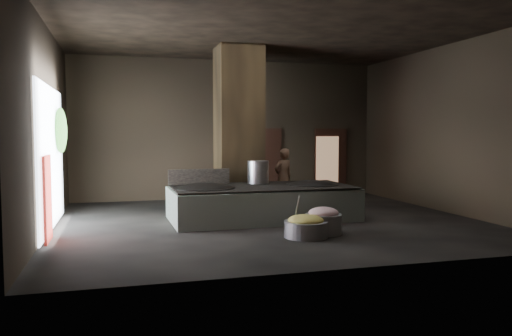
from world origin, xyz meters
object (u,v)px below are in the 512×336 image
object	(u,v)px
hearth_platform	(262,204)
cook	(283,177)
veg_basin	(306,229)
meat_basin	(323,224)
wok_right	(312,187)
wok_left	(205,191)
stock_pot	(258,172)

from	to	relation	value
hearth_platform	cook	bearing A→B (deg)	57.66
veg_basin	meat_basin	size ratio (longest dim) A/B	1.17
wok_right	cook	xyz separation A→B (m)	(-0.09, 2.05, 0.09)
wok_left	veg_basin	size ratio (longest dim) A/B	1.57
wok_right	wok_left	bearing A→B (deg)	-177.95
hearth_platform	wok_left	xyz separation A→B (m)	(-1.45, -0.05, 0.36)
stock_pot	veg_basin	bearing A→B (deg)	-85.62
stock_pot	meat_basin	bearing A→B (deg)	-75.12
wok_left	stock_pot	world-z (taller)	stock_pot
cook	meat_basin	world-z (taller)	cook
cook	wok_left	bearing A→B (deg)	20.67
veg_basin	stock_pot	bearing A→B (deg)	94.38
wok_left	veg_basin	world-z (taller)	wok_left
cook	wok_right	bearing A→B (deg)	74.86
hearth_platform	wok_right	world-z (taller)	wok_right
cook	meat_basin	size ratio (longest dim) A/B	2.19
hearth_platform	wok_right	distance (m)	1.40
hearth_platform	wok_right	bearing A→B (deg)	0.74
stock_pot	cook	bearing A→B (deg)	52.01
hearth_platform	stock_pot	world-z (taller)	stock_pot
hearth_platform	meat_basin	world-z (taller)	hearth_platform
stock_pot	cook	world-z (taller)	cook
cook	veg_basin	size ratio (longest dim) A/B	1.87
wok_right	stock_pot	distance (m)	1.44
veg_basin	wok_right	bearing A→B (deg)	65.17
wok_right	veg_basin	size ratio (longest dim) A/B	1.46
wok_right	cook	bearing A→B (deg)	92.59
wok_right	veg_basin	xyz separation A→B (m)	(-1.08, -2.34, -0.58)
meat_basin	veg_basin	bearing A→B (deg)	-156.01
wok_right	cook	distance (m)	2.05
wok_right	meat_basin	distance (m)	2.27
stock_pot	cook	size ratio (longest dim) A/B	0.35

